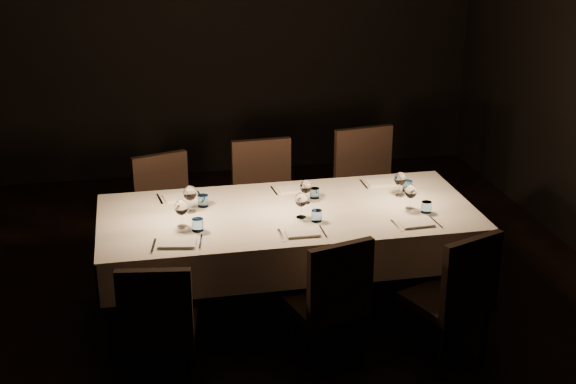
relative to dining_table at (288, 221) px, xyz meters
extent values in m
cube|color=black|center=(0.00, 0.00, -0.69)|extent=(5.00, 6.00, 0.01)
cube|color=black|center=(0.00, 3.00, 0.81)|extent=(5.00, 0.01, 3.00)
cube|color=black|center=(0.00, -3.00, 0.81)|extent=(5.00, 0.01, 3.00)
cube|color=black|center=(0.00, 0.00, 0.04)|extent=(2.40, 1.00, 0.04)
cylinder|color=black|center=(-1.12, -0.42, -0.33)|extent=(0.07, 0.07, 0.71)
cylinder|color=black|center=(-1.12, 0.42, -0.33)|extent=(0.07, 0.07, 0.71)
cylinder|color=black|center=(1.12, -0.42, -0.33)|extent=(0.07, 0.07, 0.71)
cylinder|color=black|center=(1.12, 0.42, -0.33)|extent=(0.07, 0.07, 0.71)
cube|color=beige|center=(0.00, 0.00, 0.07)|extent=(2.52, 1.12, 0.01)
cube|color=beige|center=(0.00, 0.55, -0.08)|extent=(2.52, 0.01, 0.28)
cube|color=beige|center=(0.00, -0.55, -0.08)|extent=(2.52, 0.01, 0.28)
cube|color=beige|center=(1.25, 0.00, -0.08)|extent=(0.01, 1.12, 0.28)
cube|color=beige|center=(-1.25, 0.00, -0.08)|extent=(0.01, 1.12, 0.28)
cylinder|color=black|center=(-0.72, -0.59, -0.51)|extent=(0.04, 0.04, 0.36)
cylinder|color=black|center=(-0.77, -0.92, -0.51)|extent=(0.04, 0.04, 0.36)
cylinder|color=black|center=(-1.05, -0.54, -0.51)|extent=(0.04, 0.04, 0.36)
cylinder|color=black|center=(-1.10, -0.87, -0.51)|extent=(0.04, 0.04, 0.36)
cube|color=black|center=(-0.91, -0.73, -0.30)|extent=(0.47, 0.47, 0.05)
cube|color=black|center=(-0.93, -0.91, -0.05)|extent=(0.42, 0.11, 0.45)
cube|color=silver|center=(-0.77, -0.38, 0.08)|extent=(0.25, 0.18, 0.02)
cube|color=silver|center=(-0.91, -0.38, 0.08)|extent=(0.05, 0.20, 0.01)
cube|color=silver|center=(-0.62, -0.38, 0.08)|extent=(0.04, 0.20, 0.01)
cylinder|color=#AACEF2|center=(-0.62, -0.20, 0.12)|extent=(0.07, 0.07, 0.08)
cylinder|color=white|center=(-0.72, -0.12, 0.08)|extent=(0.07, 0.07, 0.00)
cylinder|color=white|center=(-0.72, -0.12, 0.12)|extent=(0.01, 0.01, 0.09)
ellipsoid|color=white|center=(-0.72, -0.12, 0.21)|extent=(0.09, 0.09, 0.10)
cylinder|color=black|center=(0.22, -0.44, -0.50)|extent=(0.04, 0.04, 0.37)
cylinder|color=black|center=(0.31, -0.77, -0.50)|extent=(0.04, 0.04, 0.37)
cylinder|color=black|center=(-0.11, -0.53, -0.50)|extent=(0.04, 0.04, 0.37)
cylinder|color=black|center=(-0.02, -0.87, -0.50)|extent=(0.04, 0.04, 0.37)
cube|color=black|center=(0.10, -0.65, -0.29)|extent=(0.52, 0.52, 0.06)
cube|color=black|center=(0.15, -0.83, -0.03)|extent=(0.42, 0.16, 0.46)
cube|color=silver|center=(0.02, -0.38, 0.08)|extent=(0.21, 0.14, 0.02)
cube|color=silver|center=(-0.12, -0.38, 0.08)|extent=(0.02, 0.19, 0.01)
cube|color=silver|center=(0.15, -0.38, 0.08)|extent=(0.01, 0.19, 0.01)
cylinder|color=#AACEF2|center=(0.15, -0.20, 0.11)|extent=(0.07, 0.07, 0.07)
cylinder|color=white|center=(0.06, -0.12, 0.08)|extent=(0.07, 0.07, 0.00)
cylinder|color=white|center=(0.06, -0.12, 0.12)|extent=(0.01, 0.01, 0.08)
ellipsoid|color=white|center=(0.06, -0.12, 0.20)|extent=(0.08, 0.08, 0.10)
cylinder|color=black|center=(0.94, -0.54, -0.50)|extent=(0.04, 0.04, 0.38)
cylinder|color=black|center=(1.07, -0.87, -0.50)|extent=(0.04, 0.04, 0.38)
cylinder|color=black|center=(0.61, -0.67, -0.50)|extent=(0.04, 0.04, 0.38)
cylinder|color=black|center=(0.74, -1.00, -0.50)|extent=(0.04, 0.04, 0.38)
cube|color=black|center=(0.84, -0.77, -0.28)|extent=(0.56, 0.56, 0.06)
cube|color=black|center=(0.91, -0.95, -0.02)|extent=(0.42, 0.20, 0.47)
cube|color=silver|center=(0.77, -0.38, 0.08)|extent=(0.22, 0.14, 0.02)
cube|color=silver|center=(0.64, -0.38, 0.08)|extent=(0.03, 0.19, 0.01)
cube|color=silver|center=(0.90, -0.38, 0.08)|extent=(0.03, 0.19, 0.01)
cylinder|color=#AACEF2|center=(0.90, -0.20, 0.11)|extent=(0.07, 0.07, 0.07)
cylinder|color=white|center=(0.82, -0.12, 0.08)|extent=(0.07, 0.07, 0.00)
cylinder|color=white|center=(0.82, -0.12, 0.12)|extent=(0.01, 0.01, 0.08)
ellipsoid|color=white|center=(0.82, -0.12, 0.20)|extent=(0.08, 0.08, 0.10)
cylinder|color=black|center=(-0.87, 0.55, -0.50)|extent=(0.04, 0.04, 0.38)
cylinder|color=black|center=(-0.97, 0.89, -0.50)|extent=(0.04, 0.04, 0.38)
cylinder|color=black|center=(-0.53, 0.65, -0.50)|extent=(0.04, 0.04, 0.38)
cylinder|color=black|center=(-0.63, 0.99, -0.50)|extent=(0.04, 0.04, 0.38)
cube|color=black|center=(-0.75, 0.77, -0.28)|extent=(0.54, 0.54, 0.06)
cube|color=black|center=(-0.81, 0.95, -0.02)|extent=(0.43, 0.18, 0.47)
cube|color=silver|center=(-0.69, 0.38, 0.08)|extent=(0.24, 0.18, 0.02)
cube|color=silver|center=(-0.84, 0.38, 0.08)|extent=(0.04, 0.20, 0.01)
cube|color=silver|center=(-0.55, 0.38, 0.08)|extent=(0.04, 0.20, 0.01)
cylinder|color=#AACEF2|center=(-0.55, 0.20, 0.12)|extent=(0.07, 0.07, 0.08)
cylinder|color=white|center=(-0.64, 0.12, 0.08)|extent=(0.07, 0.07, 0.00)
cylinder|color=white|center=(-0.64, 0.12, 0.12)|extent=(0.01, 0.01, 0.09)
ellipsoid|color=white|center=(-0.64, 0.12, 0.21)|extent=(0.09, 0.09, 0.10)
cylinder|color=black|center=(-0.20, 0.56, -0.48)|extent=(0.04, 0.04, 0.40)
cylinder|color=black|center=(-0.21, 0.94, -0.48)|extent=(0.04, 0.04, 0.40)
cylinder|color=black|center=(0.19, 0.57, -0.48)|extent=(0.04, 0.04, 0.40)
cylinder|color=black|center=(0.17, 0.96, -0.48)|extent=(0.04, 0.04, 0.40)
cube|color=black|center=(-0.01, 0.76, -0.25)|extent=(0.48, 0.48, 0.06)
cube|color=black|center=(-0.02, 0.96, 0.03)|extent=(0.47, 0.07, 0.51)
cube|color=silver|center=(0.10, 0.38, 0.08)|extent=(0.21, 0.14, 0.01)
cube|color=silver|center=(-0.03, 0.38, 0.08)|extent=(0.03, 0.18, 0.01)
cube|color=silver|center=(0.23, 0.38, 0.08)|extent=(0.02, 0.18, 0.01)
cylinder|color=#AACEF2|center=(0.23, 0.20, 0.11)|extent=(0.07, 0.07, 0.07)
cylinder|color=white|center=(0.15, 0.12, 0.08)|extent=(0.06, 0.06, 0.00)
cylinder|color=white|center=(0.15, 0.12, 0.12)|extent=(0.01, 0.01, 0.08)
ellipsoid|color=white|center=(0.15, 0.12, 0.19)|extent=(0.08, 0.08, 0.09)
cylinder|color=black|center=(0.67, 0.54, -0.48)|extent=(0.04, 0.04, 0.42)
cylinder|color=black|center=(0.61, 0.94, -0.48)|extent=(0.04, 0.04, 0.42)
cylinder|color=black|center=(1.07, 0.59, -0.48)|extent=(0.04, 0.04, 0.42)
cylinder|color=black|center=(1.01, 0.99, -0.48)|extent=(0.04, 0.04, 0.42)
cube|color=black|center=(0.84, 0.77, -0.23)|extent=(0.55, 0.55, 0.06)
cube|color=black|center=(0.81, 0.98, 0.06)|extent=(0.49, 0.12, 0.53)
cube|color=silver|center=(0.78, 0.38, 0.08)|extent=(0.22, 0.14, 0.02)
cube|color=silver|center=(0.64, 0.38, 0.08)|extent=(0.02, 0.19, 0.01)
cube|color=silver|center=(0.91, 0.38, 0.08)|extent=(0.01, 0.19, 0.01)
cylinder|color=#AACEF2|center=(0.91, 0.20, 0.11)|extent=(0.07, 0.07, 0.08)
cylinder|color=white|center=(0.82, 0.12, 0.08)|extent=(0.07, 0.07, 0.00)
cylinder|color=white|center=(0.82, 0.12, 0.12)|extent=(0.01, 0.01, 0.08)
ellipsoid|color=white|center=(0.82, 0.12, 0.20)|extent=(0.08, 0.08, 0.10)
camera|label=1|loc=(-0.98, -4.87, 2.15)|focal=50.00mm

